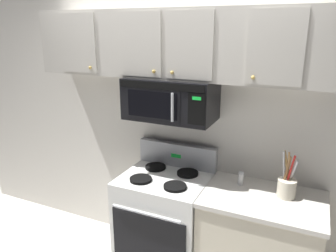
{
  "coord_description": "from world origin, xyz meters",
  "views": [
    {
      "loc": [
        1.11,
        -1.94,
        2.15
      ],
      "look_at": [
        0.0,
        0.49,
        1.35
      ],
      "focal_mm": 35.01,
      "sensor_mm": 36.0,
      "label": 1
    }
  ],
  "objects_px": {
    "stove_range": "(165,220)",
    "utensil_crock_cream": "(287,185)",
    "salt_shaker": "(241,178)",
    "over_range_microwave": "(170,99)"
  },
  "relations": [
    {
      "from": "over_range_microwave",
      "to": "utensil_crock_cream",
      "type": "relative_size",
      "value": 2.03
    },
    {
      "from": "stove_range",
      "to": "salt_shaker",
      "type": "xyz_separation_m",
      "value": [
        0.63,
        0.14,
        0.49
      ]
    },
    {
      "from": "stove_range",
      "to": "salt_shaker",
      "type": "height_order",
      "value": "stove_range"
    },
    {
      "from": "stove_range",
      "to": "utensil_crock_cream",
      "type": "relative_size",
      "value": 2.99
    },
    {
      "from": "over_range_microwave",
      "to": "utensil_crock_cream",
      "type": "height_order",
      "value": "over_range_microwave"
    },
    {
      "from": "stove_range",
      "to": "salt_shaker",
      "type": "bearing_deg",
      "value": 12.15
    },
    {
      "from": "stove_range",
      "to": "utensil_crock_cream",
      "type": "distance_m",
      "value": 1.13
    },
    {
      "from": "stove_range",
      "to": "over_range_microwave",
      "type": "xyz_separation_m",
      "value": [
        -0.0,
        0.12,
        1.11
      ]
    },
    {
      "from": "over_range_microwave",
      "to": "salt_shaker",
      "type": "relative_size",
      "value": 6.76
    },
    {
      "from": "salt_shaker",
      "to": "utensil_crock_cream",
      "type": "bearing_deg",
      "value": -8.77
    }
  ]
}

